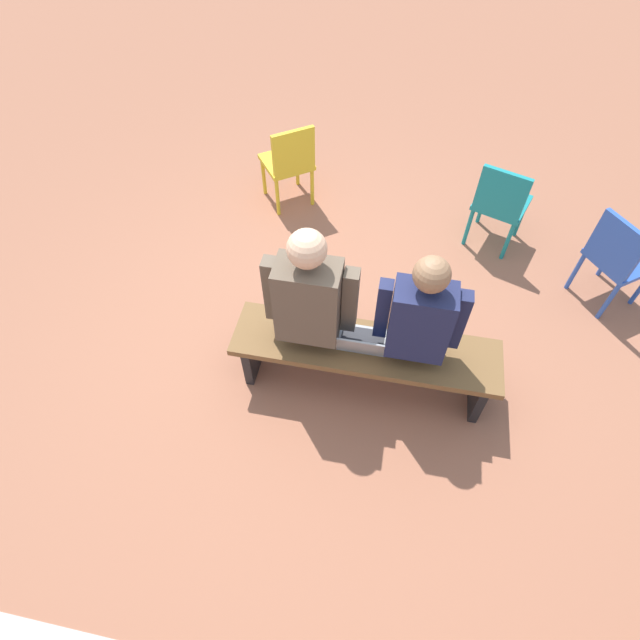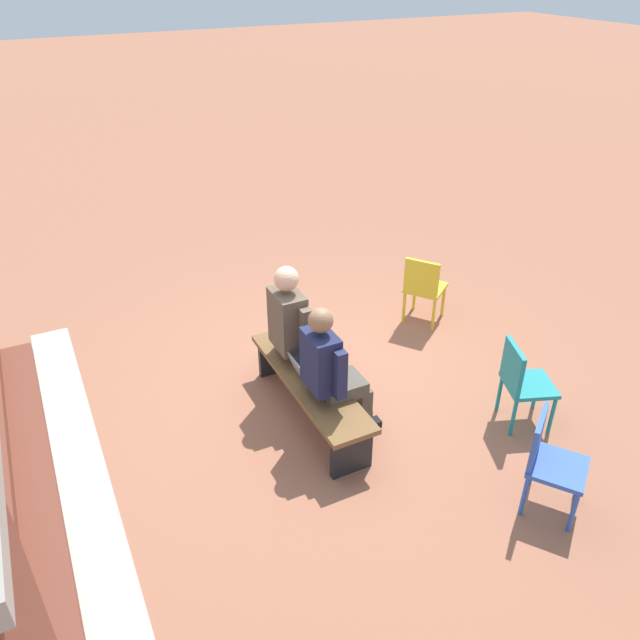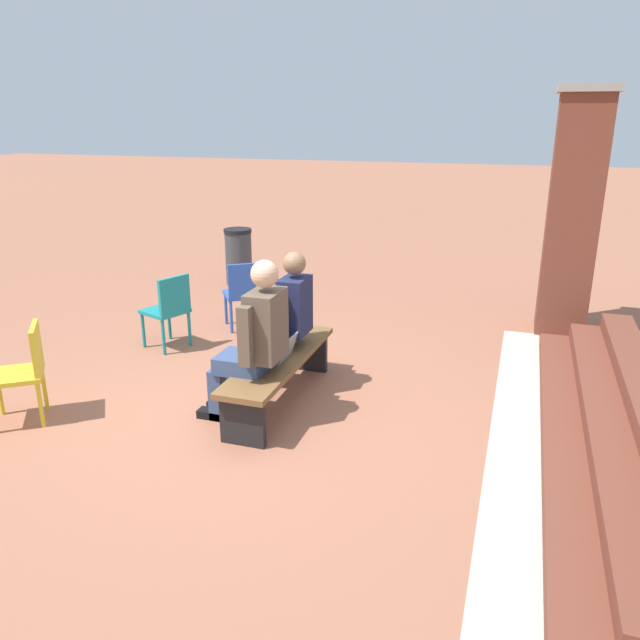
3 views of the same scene
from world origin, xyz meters
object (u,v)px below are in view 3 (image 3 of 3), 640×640
at_px(plastic_chair_mid_courtyard, 169,307).
at_px(litter_bin, 239,257).
at_px(bench, 280,366).
at_px(person_adult, 254,338).
at_px(person_student, 284,317).
at_px(plastic_chair_near_bench_right, 243,291).
at_px(laptop, 279,353).
at_px(plastic_chair_far_left, 25,367).

relative_size(plastic_chair_mid_courtyard, litter_bin, 0.98).
bearing_deg(bench, person_adult, -10.75).
height_order(bench, person_adult, person_adult).
relative_size(person_student, litter_bin, 1.56).
height_order(plastic_chair_near_bench_right, litter_bin, litter_bin).
relative_size(plastic_chair_near_bench_right, litter_bin, 0.98).
height_order(laptop, litter_bin, litter_bin).
height_order(person_adult, plastic_chair_far_left, person_adult).
relative_size(plastic_chair_far_left, plastic_chair_near_bench_right, 1.00).
height_order(person_student, person_adult, person_adult).
relative_size(bench, plastic_chair_mid_courtyard, 2.14).
height_order(bench, plastic_chair_mid_courtyard, plastic_chair_mid_courtyard).
height_order(person_adult, plastic_chair_mid_courtyard, person_adult).
xyz_separation_m(person_adult, laptop, (-0.35, 0.08, -0.25)).
bearing_deg(plastic_chair_mid_courtyard, laptop, 60.67).
xyz_separation_m(plastic_chair_mid_courtyard, litter_bin, (-2.76, -0.46, -0.05)).
distance_m(plastic_chair_near_bench_right, litter_bin, 2.13).
relative_size(laptop, plastic_chair_mid_courtyard, 0.38).
relative_size(laptop, plastic_chair_far_left, 0.38).
distance_m(bench, litter_bin, 4.25).
height_order(laptop, plastic_chair_mid_courtyard, plastic_chair_mid_courtyard).
bearing_deg(plastic_chair_far_left, person_adult, 107.89).
height_order(plastic_chair_near_bench_right, plastic_chair_mid_courtyard, same).
relative_size(laptop, plastic_chair_near_bench_right, 0.38).
relative_size(person_student, person_adult, 0.95).
bearing_deg(person_student, plastic_chair_mid_courtyard, -110.98).
relative_size(person_student, plastic_chair_near_bench_right, 1.60).
xyz_separation_m(laptop, plastic_chair_near_bench_right, (-1.81, -1.19, -0.02)).
height_order(person_student, litter_bin, person_student).
xyz_separation_m(laptop, plastic_chair_far_left, (0.94, -1.93, -0.02)).
bearing_deg(bench, litter_bin, -149.84).
relative_size(person_adult, plastic_chair_mid_courtyard, 1.68).
xyz_separation_m(person_adult, plastic_chair_far_left, (0.60, -1.84, -0.27)).
xyz_separation_m(person_student, plastic_chair_mid_courtyard, (-0.62, -1.61, -0.24)).
relative_size(person_student, plastic_chair_far_left, 1.60).
relative_size(plastic_chair_far_left, litter_bin, 0.98).
xyz_separation_m(bench, laptop, (0.03, 0.01, 0.15)).
xyz_separation_m(plastic_chair_far_left, plastic_chair_near_bench_right, (-2.75, 0.74, 0.00)).
height_order(bench, litter_bin, litter_bin).
bearing_deg(plastic_chair_near_bench_right, litter_bin, -153.12).
relative_size(person_student, plastic_chair_mid_courtyard, 1.60).
height_order(bench, plastic_chair_near_bench_right, plastic_chair_near_bench_right).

